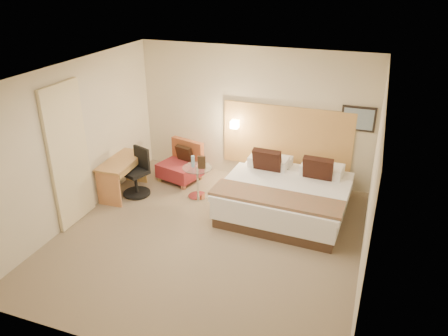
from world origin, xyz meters
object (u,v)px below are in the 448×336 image
(desk_chair, at_px, (137,176))
(desk, at_px, (123,167))
(bed, at_px, (286,194))
(side_table, at_px, (198,181))
(lounge_chair, at_px, (182,165))

(desk_chair, bearing_deg, desk, -166.13)
(bed, bearing_deg, desk_chair, -173.69)
(bed, relative_size, desk, 1.92)
(side_table, height_order, desk_chair, desk_chair)
(lounge_chair, relative_size, desk, 0.78)
(desk, bearing_deg, side_table, 13.58)
(lounge_chair, relative_size, side_table, 1.26)
(side_table, xyz_separation_m, desk, (-1.41, -0.34, 0.21))
(lounge_chair, xyz_separation_m, desk_chair, (-0.53, -0.87, 0.06))
(side_table, xyz_separation_m, desk_chair, (-1.14, -0.27, 0.03))
(side_table, relative_size, desk_chair, 0.78)
(desk, distance_m, desk_chair, 0.32)
(desk, bearing_deg, desk_chair, 13.87)
(lounge_chair, xyz_separation_m, desk, (-0.79, -0.94, 0.24))
(bed, height_order, desk_chair, bed)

